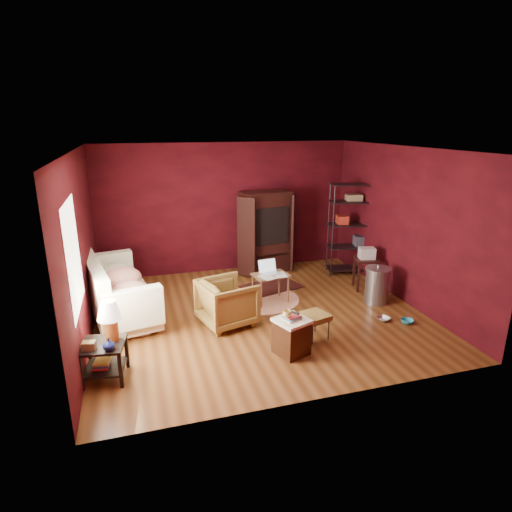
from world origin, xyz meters
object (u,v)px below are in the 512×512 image
at_px(hamper, 292,336).
at_px(tv_armoire, 265,231).
at_px(armchair, 227,300).
at_px(laptop_desk, 270,277).
at_px(side_table, 107,333).
at_px(wire_shelving, 352,225).
at_px(sofa, 120,295).

relative_size(hamper, tv_armoire, 0.35).
bearing_deg(armchair, laptop_desk, -70.41).
relative_size(side_table, wire_shelving, 0.53).
relative_size(hamper, laptop_desk, 0.79).
relative_size(side_table, tv_armoire, 0.59).
bearing_deg(hamper, sofa, 139.24).
distance_m(hamper, laptop_desk, 1.88).
height_order(sofa, armchair, armchair).
height_order(armchair, wire_shelving, wire_shelving).
bearing_deg(tv_armoire, hamper, -110.80).
bearing_deg(tv_armoire, wire_shelving, -29.36).
xyz_separation_m(armchair, wire_shelving, (3.15, 1.69, 0.66)).
distance_m(sofa, armchair, 1.90).
relative_size(armchair, laptop_desk, 1.07).
height_order(hamper, laptop_desk, laptop_desk).
distance_m(sofa, side_table, 1.94).
bearing_deg(tv_armoire, armchair, -130.08).
height_order(armchair, side_table, side_table).
xyz_separation_m(armchair, laptop_desk, (0.96, 0.66, 0.06)).
relative_size(sofa, hamper, 3.10).
bearing_deg(laptop_desk, wire_shelving, 17.21).
bearing_deg(wire_shelving, hamper, -118.59).
height_order(side_table, hamper, side_table).
xyz_separation_m(armchair, side_table, (-1.81, -1.06, 0.21)).
bearing_deg(wire_shelving, laptop_desk, -142.65).
height_order(side_table, laptop_desk, side_table).
bearing_deg(laptop_desk, sofa, 167.88).
distance_m(laptop_desk, tv_armoire, 1.79).
distance_m(side_table, laptop_desk, 3.27).
relative_size(armchair, tv_armoire, 0.47).
bearing_deg(hamper, wire_shelving, 49.22).
height_order(sofa, wire_shelving, wire_shelving).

